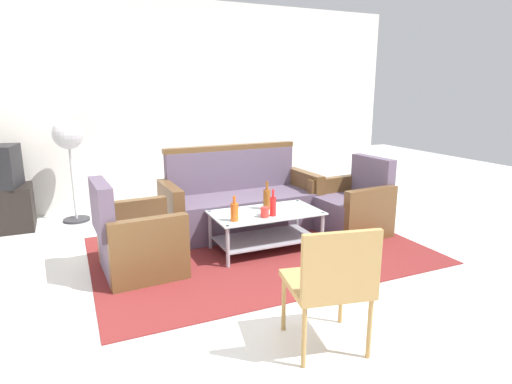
# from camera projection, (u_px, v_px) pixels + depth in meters

# --- Properties ---
(ground_plane) EXTENTS (14.00, 14.00, 0.00)m
(ground_plane) POSITION_uv_depth(u_px,v_px,m) (287.00, 281.00, 3.69)
(ground_plane) COLOR white
(wall_back) EXTENTS (6.52, 0.12, 2.80)m
(wall_back) POSITION_uv_depth(u_px,v_px,m) (187.00, 104.00, 6.08)
(wall_back) COLOR silver
(wall_back) RESTS_ON ground
(rug) EXTENTS (3.26, 2.21, 0.01)m
(rug) POSITION_uv_depth(u_px,v_px,m) (259.00, 250.00, 4.38)
(rug) COLOR maroon
(rug) RESTS_ON ground
(couch) EXTENTS (1.82, 0.79, 0.96)m
(couch) POSITION_uv_depth(u_px,v_px,m) (241.00, 203.00, 4.97)
(couch) COLOR #5B4C60
(couch) RESTS_ON rug
(armchair_left) EXTENTS (0.74, 0.80, 0.85)m
(armchair_left) POSITION_uv_depth(u_px,v_px,m) (137.00, 242.00, 3.82)
(armchair_left) COLOR #5B4C60
(armchair_left) RESTS_ON rug
(armchair_right) EXTENTS (0.75, 0.80, 0.85)m
(armchair_right) POSITION_uv_depth(u_px,v_px,m) (352.00, 208.00, 4.88)
(armchair_right) COLOR #5B4C60
(armchair_right) RESTS_ON rug
(coffee_table) EXTENTS (1.10, 0.60, 0.40)m
(coffee_table) POSITION_uv_depth(u_px,v_px,m) (266.00, 225.00, 4.33)
(coffee_table) COLOR silver
(coffee_table) RESTS_ON rug
(bottle_red) EXTENTS (0.06, 0.06, 0.27)m
(bottle_red) POSITION_uv_depth(u_px,v_px,m) (273.00, 206.00, 4.14)
(bottle_red) COLOR red
(bottle_red) RESTS_ON coffee_table
(bottle_brown) EXTENTS (0.07, 0.07, 0.29)m
(bottle_brown) POSITION_uv_depth(u_px,v_px,m) (267.00, 199.00, 4.37)
(bottle_brown) COLOR brown
(bottle_brown) RESTS_ON coffee_table
(bottle_orange) EXTENTS (0.07, 0.07, 0.24)m
(bottle_orange) POSITION_uv_depth(u_px,v_px,m) (234.00, 211.00, 3.99)
(bottle_orange) COLOR #D85919
(bottle_orange) RESTS_ON coffee_table
(cup) EXTENTS (0.08, 0.08, 0.10)m
(cup) POSITION_uv_depth(u_px,v_px,m) (265.00, 212.00, 4.11)
(cup) COLOR red
(cup) RESTS_ON coffee_table
(pedestal_fan) EXTENTS (0.36, 0.36, 1.27)m
(pedestal_fan) POSITION_uv_depth(u_px,v_px,m) (69.00, 140.00, 5.12)
(pedestal_fan) COLOR #2D2D33
(pedestal_fan) RESTS_ON ground
(wicker_chair) EXTENTS (0.56, 0.56, 0.84)m
(wicker_chair) POSITION_uv_depth(u_px,v_px,m) (332.00, 279.00, 2.59)
(wicker_chair) COLOR #AD844C
(wicker_chair) RESTS_ON ground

